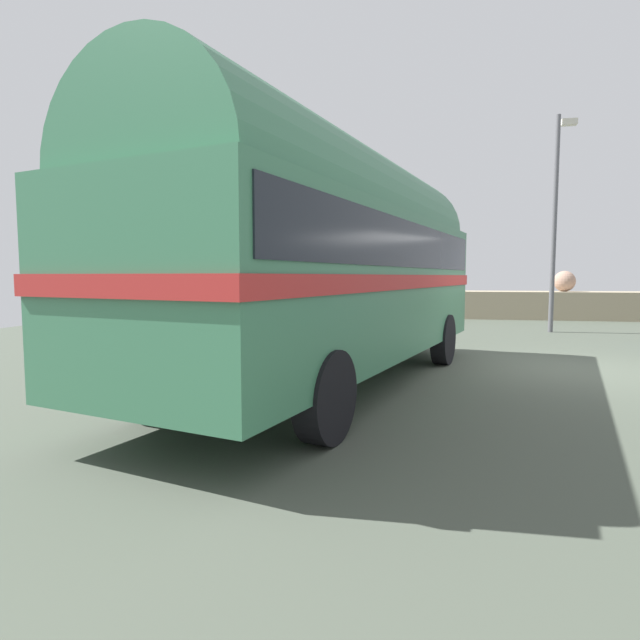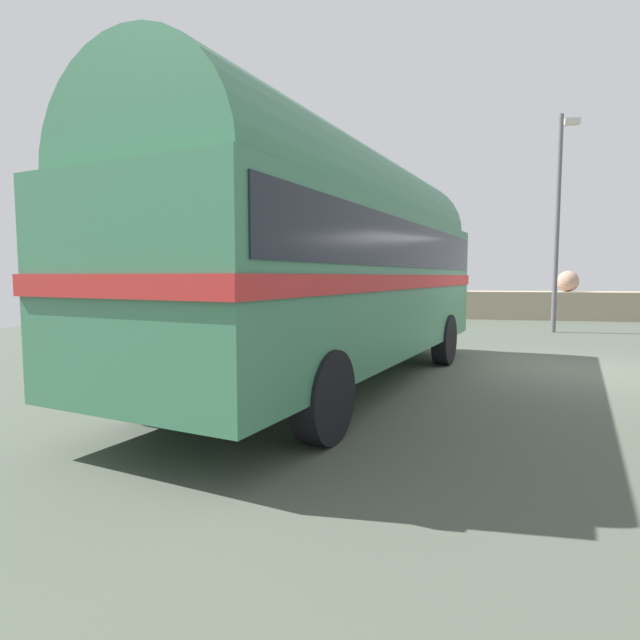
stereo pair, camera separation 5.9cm
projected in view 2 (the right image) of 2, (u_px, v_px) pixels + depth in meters
ground at (569, 371)px, 9.23m from camera, size 32.00×26.00×0.02m
breakwater at (481, 302)px, 20.73m from camera, size 31.36×2.02×2.45m
vintage_coach at (335, 254)px, 7.82m from camera, size 4.58×8.91×3.70m
lamp_post at (559, 212)px, 15.19m from camera, size 0.71×0.68×6.41m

